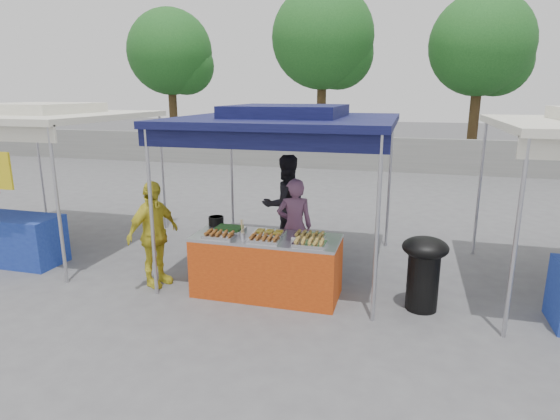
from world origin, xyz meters
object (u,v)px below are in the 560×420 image
(cooking_pot, at_px, (216,221))
(wok_burner, at_px, (424,267))
(vendor_table, at_px, (267,266))
(customer_person, at_px, (153,234))
(helper_man, at_px, (286,205))
(vendor_woman, at_px, (294,226))

(cooking_pot, bearing_deg, wok_burner, -4.52)
(vendor_table, relative_size, customer_person, 1.29)
(vendor_table, height_order, helper_man, helper_man)
(vendor_woman, xyz_separation_m, helper_man, (-0.38, 0.89, 0.11))
(vendor_table, xyz_separation_m, helper_man, (-0.20, 1.78, 0.44))
(vendor_table, xyz_separation_m, cooking_pot, (-0.88, 0.34, 0.49))
(cooking_pot, distance_m, customer_person, 0.92)
(wok_burner, relative_size, helper_man, 0.57)
(cooking_pot, xyz_separation_m, helper_man, (0.68, 1.45, -0.05))
(vendor_table, bearing_deg, helper_man, 96.40)
(wok_burner, distance_m, customer_person, 3.76)
(wok_burner, bearing_deg, helper_man, 164.40)
(customer_person, bearing_deg, wok_burner, -68.74)
(vendor_woman, distance_m, customer_person, 2.10)
(helper_man, bearing_deg, vendor_woman, 74.97)
(customer_person, bearing_deg, vendor_table, -68.35)
(cooking_pot, relative_size, wok_burner, 0.23)
(wok_burner, height_order, helper_man, helper_man)
(vendor_table, distance_m, cooking_pot, 1.06)
(cooking_pot, distance_m, vendor_woman, 1.20)
(cooking_pot, height_order, wok_burner, wok_burner)
(wok_burner, distance_m, helper_man, 2.85)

